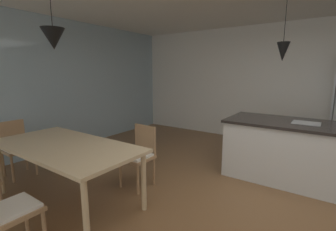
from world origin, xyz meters
The scene contains 10 objects.
ground_plane centered at (0.00, 0.00, -0.02)m, with size 10.00×8.40×0.04m, color brown.
wall_back_kitchen centered at (0.00, 3.26, 1.35)m, with size 10.00×0.12×2.70m, color white.
window_wall_left_glazing centered at (-4.06, 0.00, 1.35)m, with size 0.06×8.40×2.70m, color #9EB7C6.
dining_table centered at (-2.05, -1.03, 0.69)m, with size 1.99×0.96×0.75m.
chair_near_right centered at (-1.60, -1.88, 0.47)m, with size 0.40×0.40×0.87m.
chair_far_right centered at (-1.60, -0.18, 0.47)m, with size 0.41×0.41×0.87m.
chair_window_end centered at (-3.41, -1.03, 0.47)m, with size 0.41×0.41×0.87m.
kitchen_island centered at (0.39, 1.27, 0.46)m, with size 2.33×0.96×0.91m.
pendant_over_table centered at (-2.01, -1.09, 1.99)m, with size 0.26×0.26×0.83m.
pendant_over_island_main centered at (-0.06, 1.27, 1.92)m, with size 0.18×0.18×0.92m.
Camera 1 is at (0.59, -2.60, 1.62)m, focal length 25.28 mm.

